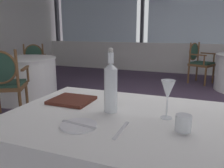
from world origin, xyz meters
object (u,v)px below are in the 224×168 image
side_plate (79,125)px  water_tumbler (183,123)px  dining_chair_1_1 (4,79)px  water_bottle (111,86)px  dining_chair_1_0 (33,62)px  wine_glass (168,91)px  dining_chair_0_0 (199,59)px  menu_book (72,100)px

side_plate → water_tumbler: bearing=15.3°
dining_chair_1_1 → water_bottle: bearing=-148.4°
dining_chair_1_0 → dining_chair_1_1: 2.03m
water_bottle → water_tumbler: 0.44m
water_bottle → wine_glass: water_bottle is taller
side_plate → water_bottle: water_bottle is taller
dining_chair_1_0 → dining_chair_1_1: dining_chair_1_1 is taller
water_tumbler → dining_chair_1_0: bearing=138.7°
dining_chair_1_1 → side_plate: bearing=-154.8°
dining_chair_0_0 → wine_glass: bearing=-66.2°
side_plate → dining_chair_1_0: (-2.87, 3.08, -0.20)m
wine_glass → dining_chair_1_0: bearing=139.2°
water_bottle → water_tumbler: water_bottle is taller
menu_book → dining_chair_1_1: size_ratio=0.27×
water_bottle → water_tumbler: bearing=-16.4°
dining_chair_0_0 → dining_chair_1_0: dining_chair_0_0 is taller
side_plate → dining_chair_1_1: (-1.87, 1.32, -0.17)m
menu_book → dining_chair_1_0: dining_chair_1_0 is taller
menu_book → wine_glass: bearing=-6.1°
wine_glass → dining_chair_1_0: (-3.26, 2.81, -0.35)m
side_plate → dining_chair_0_0: 4.71m
water_tumbler → dining_chair_1_0: size_ratio=0.09×
water_tumbler → menu_book: size_ratio=0.30×
water_bottle → dining_chair_1_1: size_ratio=0.38×
water_bottle → dining_chair_0_0: water_bottle is taller
side_plate → dining_chair_0_0: dining_chair_0_0 is taller
wine_glass → menu_book: size_ratio=0.80×
dining_chair_0_0 → menu_book: bearing=-74.4°
dining_chair_0_0 → water_bottle: bearing=-70.3°
side_plate → water_bottle: (0.07, 0.25, 0.15)m
side_plate → water_bottle: size_ratio=0.49×
wine_glass → dining_chair_0_0: bearing=88.5°
water_bottle → dining_chair_0_0: size_ratio=0.40×
dining_chair_1_0 → dining_chair_0_0: bearing=85.7°
wine_glass → dining_chair_0_0: (0.12, 4.41, -0.34)m
menu_book → water_tumbler: bearing=-15.6°
water_tumbler → menu_book: bearing=164.2°
water_bottle → wine_glass: size_ratio=1.77×
water_tumbler → wine_glass: bearing=125.3°
wine_glass → dining_chair_0_0: wine_glass is taller
water_bottle → dining_chair_1_0: bearing=136.1°
side_plate → menu_book: (-0.24, 0.34, 0.01)m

